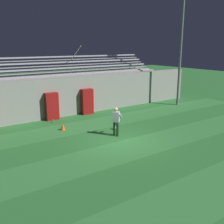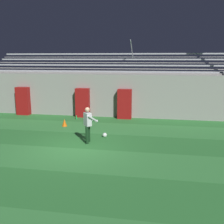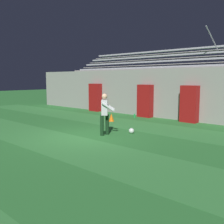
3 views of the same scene
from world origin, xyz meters
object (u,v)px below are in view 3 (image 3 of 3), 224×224
object	(u,v)px
padding_pillar_gate_left	(145,101)
soccer_ball	(131,131)
padding_pillar_far_left	(95,97)
padding_pillar_gate_right	(189,104)
goalkeeper	(105,112)
traffic_cone	(111,117)
water_bottle	(134,116)

from	to	relation	value
padding_pillar_gate_left	soccer_ball	world-z (taller)	padding_pillar_gate_left
padding_pillar_far_left	padding_pillar_gate_right	bearing A→B (deg)	0.00
padding_pillar_gate_right	soccer_ball	bearing A→B (deg)	-96.10
padding_pillar_gate_left	goalkeeper	distance (m)	5.50
padding_pillar_far_left	traffic_cone	xyz separation A→B (m)	(3.87, -2.54, -0.74)
water_bottle	padding_pillar_far_left	bearing A→B (deg)	170.04
soccer_ball	padding_pillar_gate_right	bearing A→B (deg)	83.90
padding_pillar_far_left	water_bottle	xyz separation A→B (m)	(4.00, -0.70, -0.83)
water_bottle	padding_pillar_gate_right	bearing A→B (deg)	13.09
padding_pillar_far_left	water_bottle	world-z (taller)	padding_pillar_far_left
padding_pillar_gate_right	traffic_cone	world-z (taller)	padding_pillar_gate_right
padding_pillar_gate_left	padding_pillar_far_left	bearing A→B (deg)	180.00
soccer_ball	traffic_cone	bearing A→B (deg)	147.99
padding_pillar_gate_right	traffic_cone	xyz separation A→B (m)	(-3.15, -2.54, -0.74)
padding_pillar_far_left	water_bottle	bearing A→B (deg)	-9.96
padding_pillar_gate_right	water_bottle	distance (m)	3.21
padding_pillar_gate_right	traffic_cone	distance (m)	4.12
soccer_ball	water_bottle	distance (m)	4.36
padding_pillar_gate_right	goalkeeper	world-z (taller)	padding_pillar_gate_right
soccer_ball	water_bottle	xyz separation A→B (m)	(-2.57, 3.53, 0.01)
padding_pillar_far_left	goalkeeper	world-z (taller)	padding_pillar_far_left
padding_pillar_gate_left	padding_pillar_far_left	distance (m)	4.23
traffic_cone	padding_pillar_far_left	bearing A→B (deg)	146.74
goalkeeper	water_bottle	distance (m)	4.99
padding_pillar_gate_right	water_bottle	bearing A→B (deg)	-166.91
soccer_ball	water_bottle	bearing A→B (deg)	126.10
water_bottle	soccer_ball	bearing A→B (deg)	-53.90
padding_pillar_gate_right	water_bottle	world-z (taller)	padding_pillar_gate_right
padding_pillar_gate_left	padding_pillar_gate_right	world-z (taller)	same
goalkeeper	traffic_cone	bearing A→B (deg)	128.54
padding_pillar_gate_left	padding_pillar_far_left	size ratio (longest dim) A/B	1.00
traffic_cone	water_bottle	world-z (taller)	traffic_cone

